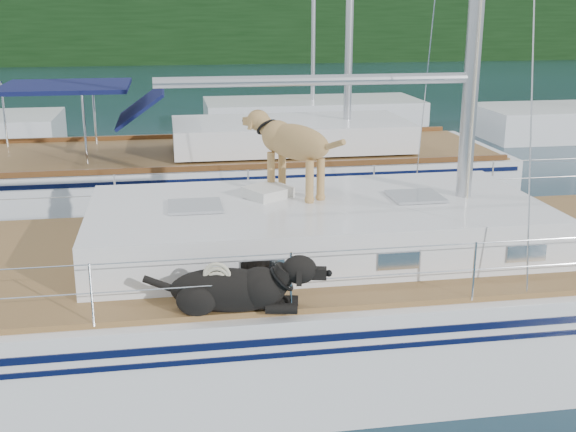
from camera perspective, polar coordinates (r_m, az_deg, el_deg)
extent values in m
plane|color=black|center=(8.91, -3.01, -10.44)|extent=(120.00, 120.00, 0.00)
cube|color=black|center=(52.92, -8.92, 15.06)|extent=(90.00, 3.00, 6.00)
cube|color=#595147|center=(54.22, -8.83, 12.55)|extent=(92.00, 1.00, 1.20)
cube|color=white|center=(8.69, -3.06, -7.50)|extent=(12.00, 3.80, 1.40)
cube|color=olive|center=(8.43, -3.13, -2.95)|extent=(11.52, 3.50, 0.06)
cube|color=white|center=(8.45, 2.23, -0.70)|extent=(5.20, 2.50, 0.55)
cylinder|color=silver|center=(8.12, 2.36, 10.67)|extent=(3.60, 0.12, 0.12)
cylinder|color=silver|center=(6.59, -1.48, -3.07)|extent=(10.56, 0.01, 0.01)
cylinder|color=silver|center=(9.94, -4.34, 3.56)|extent=(10.56, 0.01, 0.01)
cube|color=blue|center=(9.63, -3.69, -0.13)|extent=(0.78, 0.67, 0.05)
cube|color=silver|center=(8.57, -1.61, 1.90)|extent=(0.65, 0.62, 0.13)
torus|color=beige|center=(6.67, -5.63, -4.73)|extent=(0.34, 0.18, 0.33)
cube|color=white|center=(15.04, -4.33, 2.60)|extent=(11.00, 3.50, 1.30)
cube|color=olive|center=(14.90, -4.38, 5.03)|extent=(10.56, 3.29, 0.06)
cube|color=white|center=(14.99, 0.19, 6.51)|extent=(4.80, 2.30, 0.55)
cube|color=#111849|center=(14.76, -17.15, 9.76)|extent=(2.40, 2.30, 0.08)
cube|color=white|center=(24.66, 1.95, 7.92)|extent=(7.20, 3.00, 1.10)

